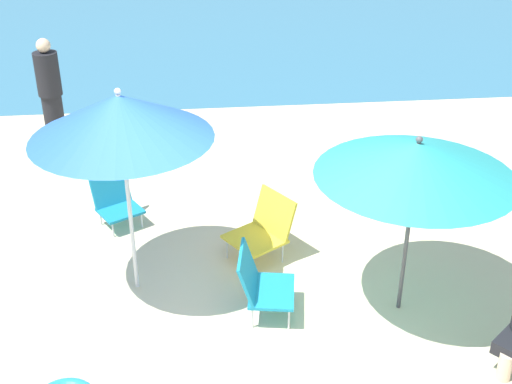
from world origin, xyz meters
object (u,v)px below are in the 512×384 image
at_px(beach_chair_b, 264,227).
at_px(beach_chair_c, 116,200).
at_px(beach_chair_a, 260,282).
at_px(umbrella_blue, 120,117).
at_px(person_a, 51,96).
at_px(umbrella_teal, 417,160).

bearing_deg(beach_chair_b, beach_chair_c, -61.67).
bearing_deg(beach_chair_b, beach_chair_a, 48.53).
height_order(umbrella_blue, person_a, umbrella_blue).
relative_size(beach_chair_c, person_a, 0.40).
relative_size(beach_chair_a, person_a, 0.41).
relative_size(umbrella_blue, beach_chair_a, 3.14).
bearing_deg(person_a, beach_chair_b, 17.46).
height_order(beach_chair_b, person_a, person_a).
relative_size(umbrella_blue, person_a, 1.30).
bearing_deg(umbrella_teal, person_a, 133.56).
xyz_separation_m(umbrella_blue, umbrella_teal, (2.53, -0.59, -0.26)).
relative_size(umbrella_blue, beach_chair_c, 3.21).
height_order(beach_chair_a, beach_chair_b, beach_chair_b).
bearing_deg(beach_chair_a, beach_chair_c, 138.42).
bearing_deg(beach_chair_b, umbrella_teal, 106.93).
bearing_deg(umbrella_blue, beach_chair_a, -24.56).
bearing_deg(beach_chair_c, person_a, 174.95).
bearing_deg(beach_chair_a, person_a, 131.55).
height_order(beach_chair_c, person_a, person_a).
xyz_separation_m(umbrella_teal, beach_chair_b, (-1.20, 1.01, -1.22)).
bearing_deg(umbrella_teal, umbrella_blue, 166.78).
height_order(umbrella_blue, beach_chair_a, umbrella_blue).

